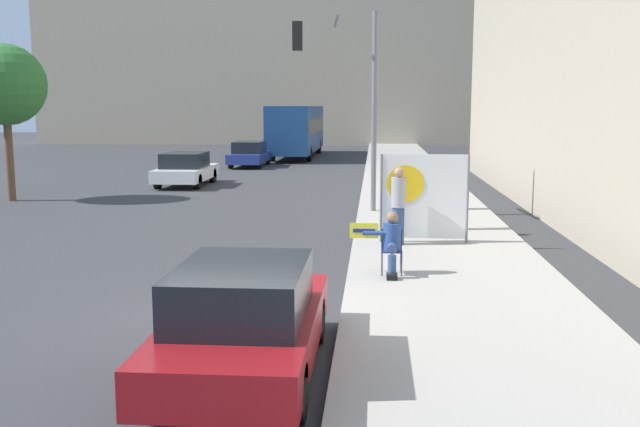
{
  "coord_description": "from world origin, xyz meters",
  "views": [
    {
      "loc": [
        2.29,
        -10.71,
        3.35
      ],
      "look_at": [
        1.14,
        4.23,
        1.1
      ],
      "focal_mm": 40.0,
      "sensor_mm": 36.0,
      "label": 1
    }
  ],
  "objects_px": {
    "pedestrian_behind": "(457,196)",
    "city_bus_on_road": "(297,128)",
    "seated_protester": "(391,241)",
    "street_tree_near_curb": "(5,85)",
    "traffic_light_pole": "(347,80)",
    "car_on_road_nearest": "(186,169)",
    "car_on_road_midblock": "(250,154)",
    "jogger_on_sidewalk": "(398,205)",
    "parked_car_curbside": "(244,320)",
    "protest_banner": "(423,196)"
  },
  "relations": [
    {
      "from": "protest_banner",
      "to": "city_bus_on_road",
      "type": "height_order",
      "value": "city_bus_on_road"
    },
    {
      "from": "car_on_road_nearest",
      "to": "street_tree_near_curb",
      "type": "relative_size",
      "value": 0.79
    },
    {
      "from": "parked_car_curbside",
      "to": "city_bus_on_road",
      "type": "xyz_separation_m",
      "value": [
        -3.61,
        39.03,
        1.22
      ]
    },
    {
      "from": "traffic_light_pole",
      "to": "city_bus_on_road",
      "type": "xyz_separation_m",
      "value": [
        -4.32,
        25.78,
        -2.21
      ]
    },
    {
      "from": "pedestrian_behind",
      "to": "protest_banner",
      "type": "relative_size",
      "value": 0.83
    },
    {
      "from": "protest_banner",
      "to": "city_bus_on_road",
      "type": "distance_m",
      "value": 31.46
    },
    {
      "from": "protest_banner",
      "to": "street_tree_near_curb",
      "type": "relative_size",
      "value": 0.38
    },
    {
      "from": "pedestrian_behind",
      "to": "car_on_road_midblock",
      "type": "relative_size",
      "value": 0.36
    },
    {
      "from": "traffic_light_pole",
      "to": "car_on_road_nearest",
      "type": "height_order",
      "value": "traffic_light_pole"
    },
    {
      "from": "pedestrian_behind",
      "to": "city_bus_on_road",
      "type": "height_order",
      "value": "city_bus_on_road"
    },
    {
      "from": "traffic_light_pole",
      "to": "car_on_road_midblock",
      "type": "bearing_deg",
      "value": 108.93
    },
    {
      "from": "pedestrian_behind",
      "to": "car_on_road_nearest",
      "type": "xyz_separation_m",
      "value": [
        -10.18,
        11.18,
        -0.34
      ]
    },
    {
      "from": "jogger_on_sidewalk",
      "to": "pedestrian_behind",
      "type": "relative_size",
      "value": 1.04
    },
    {
      "from": "protest_banner",
      "to": "traffic_light_pole",
      "type": "distance_m",
      "value": 6.13
    },
    {
      "from": "city_bus_on_road",
      "to": "traffic_light_pole",
      "type": "bearing_deg",
      "value": -80.48
    },
    {
      "from": "seated_protester",
      "to": "pedestrian_behind",
      "type": "xyz_separation_m",
      "value": [
        1.82,
        5.21,
        0.24
      ]
    },
    {
      "from": "pedestrian_behind",
      "to": "city_bus_on_road",
      "type": "relative_size",
      "value": 0.14
    },
    {
      "from": "city_bus_on_road",
      "to": "parked_car_curbside",
      "type": "bearing_deg",
      "value": -84.72
    },
    {
      "from": "jogger_on_sidewalk",
      "to": "city_bus_on_road",
      "type": "relative_size",
      "value": 0.15
    },
    {
      "from": "car_on_road_midblock",
      "to": "jogger_on_sidewalk",
      "type": "bearing_deg",
      "value": -71.94
    },
    {
      "from": "traffic_light_pole",
      "to": "street_tree_near_curb",
      "type": "xyz_separation_m",
      "value": [
        -12.09,
        2.7,
        -0.06
      ]
    },
    {
      "from": "jogger_on_sidewalk",
      "to": "pedestrian_behind",
      "type": "xyz_separation_m",
      "value": [
        1.58,
        2.17,
        -0.04
      ]
    },
    {
      "from": "seated_protester",
      "to": "car_on_road_nearest",
      "type": "relative_size",
      "value": 0.28
    },
    {
      "from": "traffic_light_pole",
      "to": "car_on_road_nearest",
      "type": "distance_m",
      "value": 11.3
    },
    {
      "from": "jogger_on_sidewalk",
      "to": "traffic_light_pole",
      "type": "xyz_separation_m",
      "value": [
        -1.43,
        5.32,
        3.06
      ]
    },
    {
      "from": "protest_banner",
      "to": "street_tree_near_curb",
      "type": "xyz_separation_m",
      "value": [
        -14.11,
        7.73,
        2.82
      ]
    },
    {
      "from": "car_on_road_nearest",
      "to": "street_tree_near_curb",
      "type": "height_order",
      "value": "street_tree_near_curb"
    },
    {
      "from": "protest_banner",
      "to": "street_tree_near_curb",
      "type": "bearing_deg",
      "value": 151.3
    },
    {
      "from": "protest_banner",
      "to": "traffic_light_pole",
      "type": "bearing_deg",
      "value": 111.89
    },
    {
      "from": "seated_protester",
      "to": "car_on_road_midblock",
      "type": "bearing_deg",
      "value": 113.26
    },
    {
      "from": "jogger_on_sidewalk",
      "to": "pedestrian_behind",
      "type": "bearing_deg",
      "value": -96.76
    },
    {
      "from": "street_tree_near_curb",
      "to": "parked_car_curbside",
      "type": "bearing_deg",
      "value": -54.51
    },
    {
      "from": "street_tree_near_curb",
      "to": "city_bus_on_road",
      "type": "bearing_deg",
      "value": 71.39
    },
    {
      "from": "seated_protester",
      "to": "traffic_light_pole",
      "type": "height_order",
      "value": "traffic_light_pole"
    },
    {
      "from": "car_on_road_nearest",
      "to": "city_bus_on_road",
      "type": "bearing_deg",
      "value": 80.91
    },
    {
      "from": "car_on_road_nearest",
      "to": "car_on_road_midblock",
      "type": "height_order",
      "value": "car_on_road_midblock"
    },
    {
      "from": "city_bus_on_road",
      "to": "street_tree_near_curb",
      "type": "distance_m",
      "value": 24.45
    },
    {
      "from": "protest_banner",
      "to": "city_bus_on_road",
      "type": "relative_size",
      "value": 0.17
    },
    {
      "from": "car_on_road_nearest",
      "to": "street_tree_near_curb",
      "type": "distance_m",
      "value": 8.01
    },
    {
      "from": "car_on_road_nearest",
      "to": "car_on_road_midblock",
      "type": "distance_m",
      "value": 9.95
    },
    {
      "from": "parked_car_curbside",
      "to": "car_on_road_nearest",
      "type": "height_order",
      "value": "parked_car_curbside"
    },
    {
      "from": "parked_car_curbside",
      "to": "city_bus_on_road",
      "type": "relative_size",
      "value": 0.34
    },
    {
      "from": "protest_banner",
      "to": "traffic_light_pole",
      "type": "relative_size",
      "value": 0.35
    },
    {
      "from": "seated_protester",
      "to": "city_bus_on_road",
      "type": "height_order",
      "value": "city_bus_on_road"
    },
    {
      "from": "seated_protester",
      "to": "street_tree_near_curb",
      "type": "bearing_deg",
      "value": 147.89
    },
    {
      "from": "seated_protester",
      "to": "street_tree_near_curb",
      "type": "xyz_separation_m",
      "value": [
        -13.29,
        11.05,
        3.27
      ]
    },
    {
      "from": "traffic_light_pole",
      "to": "street_tree_near_curb",
      "type": "height_order",
      "value": "traffic_light_pole"
    },
    {
      "from": "pedestrian_behind",
      "to": "parked_car_curbside",
      "type": "xyz_separation_m",
      "value": [
        -3.73,
        -10.11,
        -0.33
      ]
    },
    {
      "from": "seated_protester",
      "to": "jogger_on_sidewalk",
      "type": "xyz_separation_m",
      "value": [
        0.24,
        3.04,
        0.28
      ]
    },
    {
      "from": "car_on_road_midblock",
      "to": "city_bus_on_road",
      "type": "distance_m",
      "value": 8.15
    }
  ]
}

